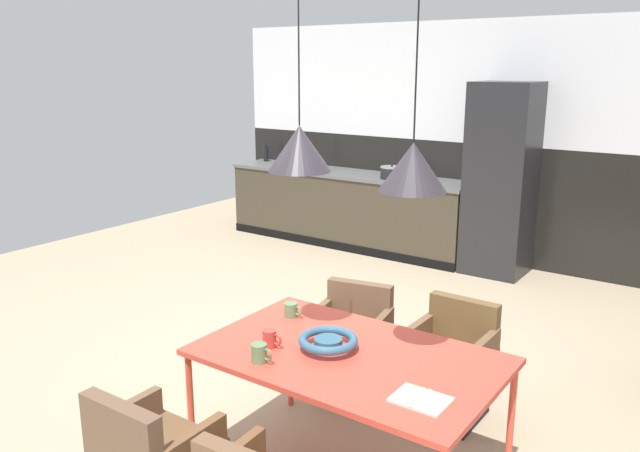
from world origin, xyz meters
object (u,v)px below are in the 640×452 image
object	(u,v)px
mug_white_ceramic	(291,310)
pendant_lamp_over_table_near	(300,148)
bottle_wine_green	(293,159)
cooking_pot	(392,173)
armchair_corner_seat	(146,443)
armchair_facing_counter	(353,322)
armchair_near_window	(454,341)
open_book	(421,400)
bottle_oil_tall	(266,153)
pendant_lamp_over_table_far	(413,167)
mug_wide_latte	(260,353)
mug_glass_clear	(270,339)
refrigerator_column	(501,180)
dining_table	(349,361)
fruit_bowl	(328,341)

from	to	relation	value
mug_white_ceramic	pendant_lamp_over_table_near	bearing A→B (deg)	-43.32
pendant_lamp_over_table_near	bottle_wine_green	bearing A→B (deg)	127.93
cooking_pot	armchair_corner_seat	bearing A→B (deg)	-74.13
armchair_facing_counter	armchair_near_window	distance (m)	0.69
open_book	bottle_oil_tall	world-z (taller)	bottle_oil_tall
pendant_lamp_over_table_near	pendant_lamp_over_table_far	world-z (taller)	same
cooking_pot	bottle_wine_green	size ratio (longest dim) A/B	0.86
mug_wide_latte	pendant_lamp_over_table_near	xyz separation A→B (m)	(0.01, 0.33, 0.98)
mug_glass_clear	pendant_lamp_over_table_far	xyz separation A→B (m)	(0.69, 0.21, 0.94)
open_book	mug_wide_latte	distance (m)	0.84
armchair_facing_counter	pendant_lamp_over_table_near	xyz separation A→B (m)	(0.20, -0.84, 1.27)
armchair_corner_seat	refrigerator_column	bearing A→B (deg)	90.26
refrigerator_column	armchair_facing_counter	distance (m)	3.12
mug_wide_latte	pendant_lamp_over_table_near	distance (m)	1.04
armchair_near_window	bottle_oil_tall	distance (m)	5.15
armchair_corner_seat	bottle_wine_green	bearing A→B (deg)	119.30
refrigerator_column	mug_white_ceramic	world-z (taller)	refrigerator_column
open_book	mug_white_ceramic	distance (m)	1.15
armchair_facing_counter	armchair_corner_seat	bearing A→B (deg)	78.29
dining_table	pendant_lamp_over_table_near	bearing A→B (deg)	-179.77
dining_table	bottle_wine_green	bearing A→B (deg)	130.75
pendant_lamp_over_table_near	open_book	bearing A→B (deg)	-14.65
pendant_lamp_over_table_far	dining_table	bearing A→B (deg)	-172.20
bottle_wine_green	mug_white_ceramic	bearing A→B (deg)	-52.71
refrigerator_column	armchair_corner_seat	xyz separation A→B (m)	(0.09, -4.81, -0.51)
armchair_facing_counter	mug_glass_clear	size ratio (longest dim) A/B	6.30
refrigerator_column	mug_glass_clear	distance (m)	4.10
dining_table	armchair_corner_seat	world-z (taller)	armchair_corner_seat
refrigerator_column	pendant_lamp_over_table_near	size ratio (longest dim) A/B	2.11
cooking_pot	pendant_lamp_over_table_near	size ratio (longest dim) A/B	0.28
armchair_facing_counter	bottle_wine_green	world-z (taller)	bottle_wine_green
armchair_near_window	pendant_lamp_over_table_near	world-z (taller)	pendant_lamp_over_table_near
mug_glass_clear	bottle_oil_tall	distance (m)	5.51
dining_table	armchair_near_window	xyz separation A→B (m)	(0.17, 0.97, -0.20)
fruit_bowl	open_book	size ratio (longest dim) A/B	1.28
armchair_near_window	cooking_pot	bearing A→B (deg)	-53.88
armchair_corner_seat	pendant_lamp_over_table_near	xyz separation A→B (m)	(0.22, 0.89, 1.27)
armchair_near_window	cooking_pot	distance (m)	3.55
cooking_pot	fruit_bowl	bearing A→B (deg)	-65.49
dining_table	pendant_lamp_over_table_near	xyz separation A→B (m)	(-0.30, -0.00, 1.08)
refrigerator_column	open_book	size ratio (longest dim) A/B	8.26
pendant_lamp_over_table_near	pendant_lamp_over_table_far	size ratio (longest dim) A/B	0.96
armchair_corner_seat	cooking_pot	size ratio (longest dim) A/B	2.81
refrigerator_column	bottle_wine_green	world-z (taller)	refrigerator_column
armchair_corner_seat	open_book	distance (m)	1.27
bottle_oil_tall	bottle_wine_green	world-z (taller)	bottle_wine_green
bottle_oil_tall	open_book	bearing A→B (deg)	-43.84
armchair_corner_seat	bottle_wine_green	size ratio (longest dim) A/B	2.42
fruit_bowl	cooking_pot	distance (m)	4.24
mug_wide_latte	pendant_lamp_over_table_far	distance (m)	1.19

